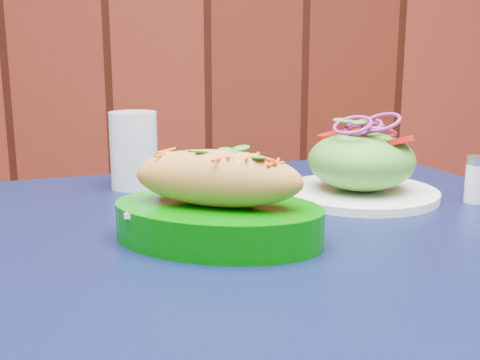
{
  "coord_description": "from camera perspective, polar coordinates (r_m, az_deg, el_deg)",
  "views": [
    {
      "loc": [
        -0.09,
        0.52,
        0.97
      ],
      "look_at": [
        -0.02,
        1.24,
        0.81
      ],
      "focal_mm": 45.0,
      "sensor_mm": 36.0,
      "label": 1
    }
  ],
  "objects": [
    {
      "name": "banh_mi_basket",
      "position": [
        0.68,
        -2.14,
        -2.31
      ],
      "size": [
        0.29,
        0.24,
        0.11
      ],
      "rotation": [
        0.0,
        0.0,
        -0.38
      ],
      "color": "#006401",
      "rests_on": "cafe_table"
    },
    {
      "name": "salt_shaker",
      "position": [
        0.92,
        21.48,
        0.06
      ],
      "size": [
        0.03,
        0.03,
        0.07
      ],
      "color": "white",
      "rests_on": "cafe_table"
    },
    {
      "name": "cafe_table",
      "position": [
        0.78,
        4.91,
        -10.59
      ],
      "size": [
        0.98,
        0.98,
        0.75
      ],
      "rotation": [
        0.0,
        0.0,
        0.27
      ],
      "color": "black",
      "rests_on": "ground"
    },
    {
      "name": "salad_plate",
      "position": [
        0.9,
        11.41,
        1.28
      ],
      "size": [
        0.23,
        0.23,
        0.12
      ],
      "rotation": [
        0.0,
        0.0,
        -0.14
      ],
      "color": "white",
      "rests_on": "cafe_table"
    },
    {
      "name": "water_glass",
      "position": [
        0.96,
        -10.03,
        2.8
      ],
      "size": [
        0.07,
        0.07,
        0.12
      ],
      "primitive_type": "cylinder",
      "color": "silver",
      "rests_on": "cafe_table"
    }
  ]
}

